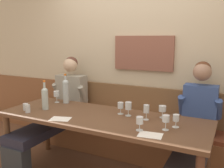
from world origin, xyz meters
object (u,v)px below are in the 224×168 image
Objects in this scene: wine_glass_left_end at (176,118)px; wine_glass_mid_left at (166,119)px; wine_glass_by_bottle at (146,109)px; wine_glass_near_bucket at (57,94)px; water_tumbler_left at (26,107)px; wine_bottle_amber_mid at (45,97)px; wine_glass_center_rear at (128,107)px; person_right_seat at (194,130)px; water_tumbler_right at (28,109)px; wine_bottle_clear_water at (66,90)px; wall_bench at (126,135)px; wine_glass_mid_right at (162,109)px; wine_glass_right_end at (140,121)px; wine_glass_center_front at (121,106)px; dining_table at (101,123)px; person_center_right_seat at (57,109)px.

wine_glass_left_end is 0.89× the size of wine_glass_mid_left.
wine_glass_mid_left is (0.26, -0.20, -0.01)m from wine_glass_by_bottle.
wine_glass_near_bucket reaches higher than water_tumbler_left.
wine_bottle_amber_mid is 2.29× the size of wine_glass_near_bucket.
wine_glass_center_rear is at bearing 12.12° from wine_bottle_amber_mid.
person_right_seat is 1.85m from water_tumbler_right.
wine_bottle_clear_water is at bearing 164.82° from wine_glass_mid_left.
wall_bench is at bearing 28.83° from wine_glass_near_bucket.
wine_glass_near_bucket is at bearing 179.68° from wine_glass_mid_right.
wine_glass_mid_left is 1.85× the size of water_tumbler_left.
wine_bottle_amber_mid is at bearing -133.33° from wall_bench.
wine_glass_by_bottle is (-0.04, 0.31, 0.02)m from wine_glass_right_end.
wine_glass_by_bottle reaches higher than wine_glass_center_rear.
wine_glass_center_rear is 0.11m from wine_glass_center_front.
wall_bench is 18.15× the size of wine_glass_mid_left.
dining_table is 25.55× the size of water_tumbler_right.
wine_glass_left_end is 1.64m from water_tumbler_right.
wine_bottle_clear_water is (-0.69, 0.29, 0.25)m from dining_table.
wine_glass_mid_right reaches higher than water_tumbler_right.
wine_glass_near_bucket is (-1.42, 0.01, 0.02)m from wine_glass_mid_right.
wine_glass_mid_right is (1.33, 0.31, -0.05)m from wine_bottle_amber_mid.
wine_bottle_clear_water is 0.57m from water_tumbler_right.
dining_table is at bearing -157.60° from wine_glass_mid_right.
dining_table is 0.95m from person_center_right_seat.
water_tumbler_right is (-0.81, -0.25, 0.12)m from dining_table.
person_right_seat is at bearing 15.97° from water_tumbler_left.
person_right_seat is 10.17× the size of wine_glass_mid_right.
wine_glass_mid_left is at bearing -47.45° from wall_bench.
wine_glass_right_end is 1.43m from water_tumbler_left.
water_tumbler_right is (-1.42, -0.50, -0.05)m from wine_glass_mid_right.
wine_glass_center_front is at bearing 169.00° from wine_glass_by_bottle.
dining_table is 1.74× the size of person_center_right_seat.
wine_glass_center_front is (-0.78, -0.17, 0.21)m from person_right_seat.
person_center_right_seat is 0.51m from wine_bottle_amber_mid.
wine_glass_center_front is at bearing 14.76° from wine_bottle_amber_mid.
dining_table is at bearing 11.81° from water_tumbler_left.
water_tumbler_right is at bearing -161.27° from person_right_seat.
wine_glass_center_rear is at bearing -163.74° from wine_glass_mid_right.
person_center_right_seat is (-0.88, 0.34, -0.04)m from dining_table.
wine_glass_center_rear is (0.26, 0.15, 0.18)m from dining_table.
dining_table is at bearing -150.07° from wine_glass_center_rear.
wine_glass_by_bottle is at bearing 97.92° from wine_glass_right_end.
wine_bottle_clear_water is 1.30m from wine_glass_mid_right.
wine_glass_center_front reaches higher than wine_glass_mid_right.
person_right_seat is 8.61× the size of wine_glass_center_rear.
wall_bench reaches higher than wine_glass_near_bucket.
wine_glass_center_front is (0.88, 0.23, -0.05)m from wine_bottle_amber_mid.
person_right_seat is 3.81× the size of wine_bottle_amber_mid.
wine_glass_by_bottle is at bearing 15.64° from water_tumbler_right.
wine_glass_right_end is 0.53m from wine_glass_center_front.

